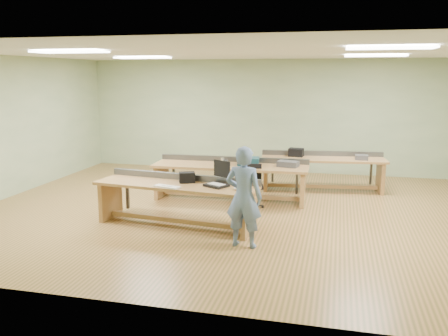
{
  "coord_description": "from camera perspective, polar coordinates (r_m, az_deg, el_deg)",
  "views": [
    {
      "loc": [
        1.85,
        -8.67,
        2.61
      ],
      "look_at": [
        -0.11,
        -0.6,
        0.96
      ],
      "focal_mm": 38.0,
      "sensor_mm": 36.0,
      "label": 1
    }
  ],
  "objects": [
    {
      "name": "camera_bag",
      "position": [
        8.27,
        -4.48,
        -1.13
      ],
      "size": [
        0.31,
        0.26,
        0.18
      ],
      "primitive_type": "cube",
      "rotation": [
        0.0,
        0.0,
        0.4
      ],
      "color": "black",
      "rests_on": "workbench_front"
    },
    {
      "name": "tray_back",
      "position": [
        10.88,
        16.21,
        1.24
      ],
      "size": [
        0.28,
        0.21,
        0.11
      ],
      "primitive_type": "cube",
      "rotation": [
        0.0,
        0.0,
        0.03
      ],
      "color": "#39393B",
      "rests_on": "workbench_back"
    },
    {
      "name": "task_chair",
      "position": [
        9.46,
        3.43,
        -2.85
      ],
      "size": [
        0.55,
        0.55,
        0.84
      ],
      "rotation": [
        0.0,
        0.0,
        0.25
      ],
      "color": "black",
      "rests_on": "floor"
    },
    {
      "name": "wall_left",
      "position": [
        11.1,
        -24.62,
        4.49
      ],
      "size": [
        0.04,
        8.0,
        3.0
      ],
      "primitive_type": "cube",
      "color": "#A6B78A",
      "rests_on": "floor"
    },
    {
      "name": "laptop_base",
      "position": [
        7.97,
        -0.93,
        -2.1
      ],
      "size": [
        0.45,
        0.43,
        0.04
      ],
      "primitive_type": "cube",
      "rotation": [
        0.0,
        0.0,
        -0.49
      ],
      "color": "black",
      "rests_on": "workbench_front"
    },
    {
      "name": "keyboard",
      "position": [
        7.97,
        -6.88,
        -2.25
      ],
      "size": [
        0.47,
        0.27,
        0.03
      ],
      "primitive_type": "cube",
      "rotation": [
        0.0,
        0.0,
        -0.27
      ],
      "color": "silver",
      "rests_on": "workbench_front"
    },
    {
      "name": "parts_bin_grey",
      "position": [
        9.77,
        7.71,
        0.5
      ],
      "size": [
        0.46,
        0.35,
        0.11
      ],
      "primitive_type": "cube",
      "rotation": [
        0.0,
        0.0,
        -0.22
      ],
      "color": "#39393B",
      "rests_on": "workbench_mid"
    },
    {
      "name": "mug",
      "position": [
        9.97,
        0.09,
        0.77
      ],
      "size": [
        0.15,
        0.15,
        0.1
      ],
      "primitive_type": "imported",
      "rotation": [
        0.0,
        0.0,
        -0.23
      ],
      "color": "#39393B",
      "rests_on": "workbench_mid"
    },
    {
      "name": "drinks_can",
      "position": [
        9.95,
        -0.18,
        0.85
      ],
      "size": [
        0.07,
        0.07,
        0.13
      ],
      "primitive_type": "cylinder",
      "rotation": [
        0.0,
        0.0,
        0.0
      ],
      "color": "silver",
      "rests_on": "workbench_mid"
    },
    {
      "name": "storage_box_back",
      "position": [
        11.0,
        8.66,
        1.87
      ],
      "size": [
        0.35,
        0.27,
        0.19
      ],
      "primitive_type": "cube",
      "rotation": [
        0.0,
        0.0,
        -0.11
      ],
      "color": "black",
      "rests_on": "workbench_back"
    },
    {
      "name": "parts_bin_teal",
      "position": [
        9.87,
        2.93,
        0.83
      ],
      "size": [
        0.49,
        0.39,
        0.16
      ],
      "primitive_type": "cube",
      "rotation": [
        0.0,
        0.0,
        0.14
      ],
      "color": "#163E49",
      "rests_on": "workbench_mid"
    },
    {
      "name": "fluor_panels",
      "position": [
        8.87,
        1.65,
        13.56
      ],
      "size": [
        6.2,
        3.5,
        0.03
      ],
      "color": "white",
      "rests_on": "ceiling"
    },
    {
      "name": "floor",
      "position": [
        9.24,
        1.54,
        -5.17
      ],
      "size": [
        10.0,
        10.0,
        0.0
      ],
      "primitive_type": "plane",
      "color": "#A26E3D",
      "rests_on": "ground"
    },
    {
      "name": "wall_back",
      "position": [
        12.85,
        5.35,
        6.24
      ],
      "size": [
        10.0,
        0.04,
        3.0
      ],
      "primitive_type": "cube",
      "color": "#A6B78A",
      "rests_on": "floor"
    },
    {
      "name": "wall_front",
      "position": [
        5.14,
        -7.78,
        -1.33
      ],
      "size": [
        10.0,
        0.04,
        3.0
      ],
      "primitive_type": "cube",
      "color": "#A6B78A",
      "rests_on": "floor"
    },
    {
      "name": "person",
      "position": [
        7.18,
        2.39,
        -3.52
      ],
      "size": [
        0.61,
        0.44,
        1.56
      ],
      "primitive_type": "imported",
      "rotation": [
        0.0,
        0.0,
        3.02
      ],
      "color": "#647BA4",
      "rests_on": "floor"
    },
    {
      "name": "workbench_back",
      "position": [
        10.97,
        11.77,
        0.2
      ],
      "size": [
        2.83,
        1.06,
        0.86
      ],
      "rotation": [
        0.0,
        0.0,
        0.12
      ],
      "color": "#AA8147",
      "rests_on": "floor"
    },
    {
      "name": "workbench_front",
      "position": [
        8.29,
        -5.71,
        -3.16
      ],
      "size": [
        2.93,
        1.09,
        0.86
      ],
      "rotation": [
        0.0,
        0.0,
        -0.12
      ],
      "color": "#AA8147",
      "rests_on": "floor"
    },
    {
      "name": "ceiling",
      "position": [
        8.87,
        1.65,
        13.76
      ],
      "size": [
        10.0,
        10.0,
        0.0
      ],
      "primitive_type": "plane",
      "color": "silver",
      "rests_on": "wall_back"
    },
    {
      "name": "laptop_screen",
      "position": [
        8.02,
        -0.25,
        -0.1
      ],
      "size": [
        0.32,
        0.18,
        0.28
      ],
      "primitive_type": "cube",
      "rotation": [
        0.0,
        0.0,
        -0.49
      ],
      "color": "black",
      "rests_on": "laptop_base"
    },
    {
      "name": "workbench_mid",
      "position": [
        9.94,
        0.79,
        -0.64
      ],
      "size": [
        3.25,
        0.94,
        0.86
      ],
      "rotation": [
        0.0,
        0.0,
        0.03
      ],
      "color": "#AA8147",
      "rests_on": "floor"
    },
    {
      "name": "trackball_mouse",
      "position": [
        7.75,
        1.6,
        -2.43
      ],
      "size": [
        0.16,
        0.17,
        0.06
      ],
      "primitive_type": "ellipsoid",
      "rotation": [
        0.0,
        0.0,
        0.34
      ],
      "color": "white",
      "rests_on": "workbench_front"
    }
  ]
}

